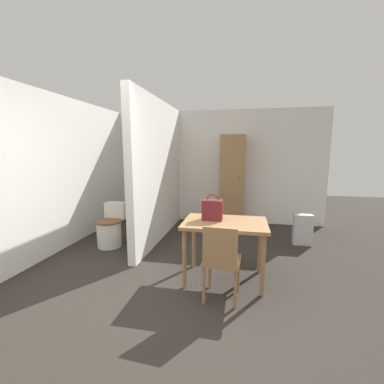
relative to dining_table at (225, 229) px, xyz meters
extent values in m
plane|color=#2D2823|center=(-0.62, -1.09, -0.66)|extent=(16.00, 16.00, 0.00)
cube|color=white|center=(-0.62, 2.79, 0.59)|extent=(5.15, 0.12, 2.50)
cube|color=white|center=(-2.76, 0.82, 0.59)|extent=(0.12, 4.82, 2.50)
cube|color=white|center=(-1.30, 1.43, 0.59)|extent=(0.12, 2.61, 2.50)
cube|color=#997047|center=(0.00, 0.00, 0.08)|extent=(1.01, 0.70, 0.04)
cylinder|color=#997047|center=(-0.45, -0.29, -0.30)|extent=(0.05, 0.05, 0.72)
cylinder|color=#997047|center=(0.45, -0.29, -0.30)|extent=(0.05, 0.05, 0.72)
cylinder|color=#997047|center=(-0.45, 0.29, -0.30)|extent=(0.05, 0.05, 0.72)
cylinder|color=#997047|center=(0.45, 0.29, -0.30)|extent=(0.05, 0.05, 0.72)
cube|color=#997047|center=(0.00, -0.41, -0.23)|extent=(0.42, 0.42, 0.04)
cube|color=#997047|center=(-0.01, -0.59, -0.01)|extent=(0.35, 0.05, 0.41)
cylinder|color=#997047|center=(-0.15, -0.23, -0.45)|extent=(0.04, 0.04, 0.41)
cylinder|color=#997047|center=(0.18, -0.25, -0.45)|extent=(0.04, 0.04, 0.41)
cylinder|color=#997047|center=(-0.18, -0.56, -0.45)|extent=(0.04, 0.04, 0.41)
cylinder|color=#997047|center=(0.16, -0.58, -0.45)|extent=(0.04, 0.04, 0.41)
cylinder|color=silver|center=(-2.00, 0.77, -0.45)|extent=(0.40, 0.40, 0.42)
cylinder|color=brown|center=(-2.00, 0.77, -0.23)|extent=(0.43, 0.43, 0.02)
cube|color=silver|center=(-2.00, 1.05, -0.09)|extent=(0.36, 0.18, 0.29)
cube|color=maroon|center=(-0.16, 0.05, 0.22)|extent=(0.25, 0.14, 0.25)
torus|color=maroon|center=(-0.16, 0.05, 0.35)|extent=(0.15, 0.01, 0.15)
cube|color=#997047|center=(-0.02, 2.48, 0.31)|extent=(0.52, 0.45, 1.94)
sphere|color=black|center=(0.12, 2.25, 0.41)|extent=(0.02, 0.02, 0.02)
cube|color=#BCBCC1|center=(1.25, 1.51, -0.39)|extent=(0.31, 0.17, 0.53)
camera|label=1|loc=(0.19, -3.06, 0.95)|focal=24.00mm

